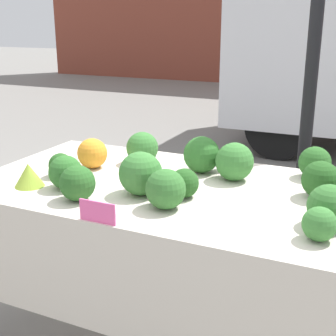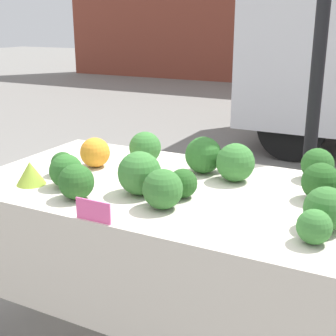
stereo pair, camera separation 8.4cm
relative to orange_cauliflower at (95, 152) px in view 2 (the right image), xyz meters
The scene contains 19 objects.
ground_plane 1.00m from the orange_cauliflower, ahead, with size 40.00×40.00×0.00m, color gray.
tent_pole 1.18m from the orange_cauliflower, 36.45° to the left, with size 0.07×0.07×2.24m.
market_table 0.50m from the orange_cauliflower, 17.63° to the right, with size 1.76×0.98×0.81m.
orange_cauliflower is the anchor object (origin of this frame).
romanesco_head 0.37m from the orange_cauliflower, 106.73° to the right, with size 0.13×0.13×0.11m.
broccoli_head_0 1.07m from the orange_cauliflower, 16.18° to the left, with size 0.15×0.15×0.15m.
broccoli_head_1 0.60m from the orange_cauliflower, 17.84° to the right, with size 0.12×0.12×0.12m.
broccoli_head_2 1.20m from the orange_cauliflower, 17.92° to the right, with size 0.12×0.12×0.12m.
broccoli_head_3 1.09m from the orange_cauliflower, ahead, with size 0.16×0.16×0.16m.
broccoli_head_4 0.19m from the orange_cauliflower, 108.78° to the right, with size 0.11×0.11×0.11m.
broccoli_head_5 0.46m from the orange_cauliflower, 30.41° to the right, with size 0.19×0.19×0.19m.
broccoli_head_6 0.71m from the orange_cauliflower, ahead, with size 0.18×0.18×0.18m.
broccoli_head_7 0.31m from the orange_cauliflower, 78.64° to the right, with size 0.15×0.15×0.15m.
broccoli_head_9 1.18m from the orange_cauliflower, 11.79° to the right, with size 0.16×0.16×0.16m.
broccoli_head_10 0.26m from the orange_cauliflower, 42.02° to the left, with size 0.16×0.16×0.16m.
broccoli_head_11 0.44m from the orange_cauliflower, 64.37° to the right, with size 0.15×0.15×0.15m.
broccoli_head_12 0.65m from the orange_cauliflower, 30.63° to the right, with size 0.16×0.16×0.16m.
broccoli_head_13 0.54m from the orange_cauliflower, 17.04° to the left, with size 0.18×0.18×0.18m.
price_sign 0.68m from the orange_cauliflower, 55.18° to the right, with size 0.15×0.01×0.08m.
Camera 2 is at (0.90, -1.77, 1.52)m, focal length 50.00 mm.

